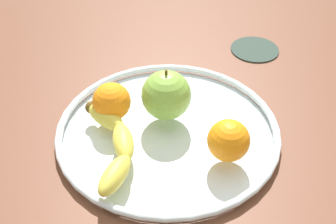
% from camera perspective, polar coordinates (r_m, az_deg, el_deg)
% --- Properties ---
extents(ground_plane, '(1.59, 1.59, 0.04)m').
position_cam_1_polar(ground_plane, '(0.74, 0.00, -4.02)').
color(ground_plane, brown).
extents(fruit_bowl, '(0.36, 0.36, 0.02)m').
position_cam_1_polar(fruit_bowl, '(0.72, 0.00, -2.36)').
color(fruit_bowl, silver).
rests_on(fruit_bowl, ground_plane).
extents(banana, '(0.21, 0.09, 0.03)m').
position_cam_1_polar(banana, '(0.67, -7.04, -3.81)').
color(banana, gold).
rests_on(banana, fruit_bowl).
extents(apple, '(0.08, 0.08, 0.09)m').
position_cam_1_polar(apple, '(0.71, -0.23, 2.20)').
color(apple, '#82B442').
rests_on(apple, fruit_bowl).
extents(orange_front_left, '(0.06, 0.06, 0.06)m').
position_cam_1_polar(orange_front_left, '(0.72, -7.27, 1.36)').
color(orange_front_left, orange).
rests_on(orange_front_left, fruit_bowl).
extents(orange_back_left, '(0.06, 0.06, 0.06)m').
position_cam_1_polar(orange_back_left, '(0.65, 7.80, -3.65)').
color(orange_back_left, orange).
rests_on(orange_back_left, fruit_bowl).
extents(ambient_coaster, '(0.10, 0.10, 0.01)m').
position_cam_1_polar(ambient_coaster, '(0.95, 11.10, 7.98)').
color(ambient_coaster, '#28362F').
rests_on(ambient_coaster, ground_plane).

